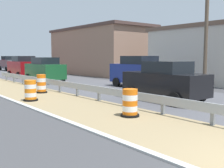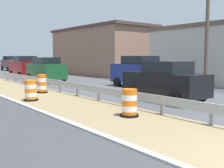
{
  "view_description": "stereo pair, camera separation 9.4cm",
  "coord_description": "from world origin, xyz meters",
  "px_view_note": "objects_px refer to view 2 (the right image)",
  "views": [
    {
      "loc": [
        -5.55,
        -1.58,
        2.15
      ],
      "look_at": [
        2.25,
        8.16,
        0.86
      ],
      "focal_mm": 43.09,
      "sensor_mm": 36.0,
      "label": 1
    },
    {
      "loc": [
        -5.48,
        -1.63,
        2.15
      ],
      "look_at": [
        2.25,
        8.16,
        0.86
      ],
      "focal_mm": 43.09,
      "sensor_mm": 36.0,
      "label": 2
    }
  ],
  "objects_px": {
    "car_trailing_near_lane": "(28,64)",
    "car_trailing_far_lane": "(24,67)",
    "utility_pole_near": "(208,16)",
    "car_mid_far_lane": "(141,72)",
    "traffic_barrel_mid": "(42,84)",
    "car_distant_b": "(165,81)",
    "traffic_barrel_nearest": "(129,104)",
    "car_lead_far_lane": "(46,70)",
    "traffic_barrel_close": "(31,91)",
    "car_distant_a": "(11,63)"
  },
  "relations": [
    {
      "from": "traffic_barrel_close",
      "to": "traffic_barrel_mid",
      "type": "distance_m",
      "value": 2.86
    },
    {
      "from": "traffic_barrel_nearest",
      "to": "car_distant_a",
      "type": "bearing_deg",
      "value": 78.64
    },
    {
      "from": "traffic_barrel_mid",
      "to": "car_mid_far_lane",
      "type": "distance_m",
      "value": 6.77
    },
    {
      "from": "car_distant_b",
      "to": "traffic_barrel_nearest",
      "type": "bearing_deg",
      "value": 113.02
    },
    {
      "from": "car_trailing_near_lane",
      "to": "car_distant_b",
      "type": "height_order",
      "value": "car_trailing_near_lane"
    },
    {
      "from": "traffic_barrel_mid",
      "to": "car_trailing_far_lane",
      "type": "height_order",
      "value": "car_trailing_far_lane"
    },
    {
      "from": "car_distant_b",
      "to": "utility_pole_near",
      "type": "distance_m",
      "value": 7.06
    },
    {
      "from": "traffic_barrel_nearest",
      "to": "utility_pole_near",
      "type": "relative_size",
      "value": 0.11
    },
    {
      "from": "traffic_barrel_nearest",
      "to": "car_distant_a",
      "type": "xyz_separation_m",
      "value": [
        6.95,
        34.58,
        0.65
      ]
    },
    {
      "from": "car_trailing_far_lane",
      "to": "utility_pole_near",
      "type": "relative_size",
      "value": 0.48
    },
    {
      "from": "car_distant_a",
      "to": "car_distant_b",
      "type": "height_order",
      "value": "car_distant_a"
    },
    {
      "from": "traffic_barrel_close",
      "to": "utility_pole_near",
      "type": "height_order",
      "value": "utility_pole_near"
    },
    {
      "from": "car_trailing_near_lane",
      "to": "car_distant_a",
      "type": "distance_m",
      "value": 7.14
    },
    {
      "from": "traffic_barrel_close",
      "to": "car_mid_far_lane",
      "type": "bearing_deg",
      "value": 4.62
    },
    {
      "from": "car_trailing_near_lane",
      "to": "car_distant_a",
      "type": "relative_size",
      "value": 0.96
    },
    {
      "from": "traffic_barrel_nearest",
      "to": "car_trailing_near_lane",
      "type": "distance_m",
      "value": 28.3
    },
    {
      "from": "car_trailing_far_lane",
      "to": "car_distant_a",
      "type": "xyz_separation_m",
      "value": [
        3.22,
        14.05,
        0.0
      ]
    },
    {
      "from": "car_distant_a",
      "to": "car_distant_b",
      "type": "bearing_deg",
      "value": -4.62
    },
    {
      "from": "car_distant_a",
      "to": "car_distant_b",
      "type": "relative_size",
      "value": 1.09
    },
    {
      "from": "traffic_barrel_nearest",
      "to": "utility_pole_near",
      "type": "distance_m",
      "value": 10.73
    },
    {
      "from": "utility_pole_near",
      "to": "car_mid_far_lane",
      "type": "bearing_deg",
      "value": 129.67
    },
    {
      "from": "traffic_barrel_mid",
      "to": "car_mid_far_lane",
      "type": "bearing_deg",
      "value": -14.62
    },
    {
      "from": "car_lead_far_lane",
      "to": "car_distant_a",
      "type": "height_order",
      "value": "car_distant_a"
    },
    {
      "from": "traffic_barrel_nearest",
      "to": "traffic_barrel_mid",
      "type": "relative_size",
      "value": 0.91
    },
    {
      "from": "car_trailing_far_lane",
      "to": "car_lead_far_lane",
      "type": "bearing_deg",
      "value": 177.8
    },
    {
      "from": "traffic_barrel_mid",
      "to": "car_trailing_far_lane",
      "type": "bearing_deg",
      "value": 74.21
    },
    {
      "from": "traffic_barrel_nearest",
      "to": "car_mid_far_lane",
      "type": "height_order",
      "value": "car_mid_far_lane"
    },
    {
      "from": "traffic_barrel_nearest",
      "to": "traffic_barrel_mid",
      "type": "height_order",
      "value": "traffic_barrel_mid"
    },
    {
      "from": "car_mid_far_lane",
      "to": "car_trailing_far_lane",
      "type": "relative_size",
      "value": 1.02
    },
    {
      "from": "traffic_barrel_nearest",
      "to": "traffic_barrel_close",
      "type": "xyz_separation_m",
      "value": [
        -1.46,
        5.54,
        0.01
      ]
    },
    {
      "from": "car_trailing_far_lane",
      "to": "car_distant_a",
      "type": "relative_size",
      "value": 0.96
    },
    {
      "from": "traffic_barrel_close",
      "to": "car_trailing_far_lane",
      "type": "bearing_deg",
      "value": 70.92
    },
    {
      "from": "traffic_barrel_nearest",
      "to": "car_distant_a",
      "type": "distance_m",
      "value": 35.28
    },
    {
      "from": "traffic_barrel_close",
      "to": "car_trailing_near_lane",
      "type": "relative_size",
      "value": 0.23
    },
    {
      "from": "traffic_barrel_close",
      "to": "car_mid_far_lane",
      "type": "distance_m",
      "value": 8.18
    },
    {
      "from": "traffic_barrel_close",
      "to": "car_distant_b",
      "type": "relative_size",
      "value": 0.24
    },
    {
      "from": "car_trailing_near_lane",
      "to": "car_trailing_far_lane",
      "type": "height_order",
      "value": "car_trailing_far_lane"
    },
    {
      "from": "traffic_barrel_nearest",
      "to": "car_trailing_far_lane",
      "type": "distance_m",
      "value": 20.88
    },
    {
      "from": "utility_pole_near",
      "to": "car_lead_far_lane",
      "type": "bearing_deg",
      "value": 118.28
    },
    {
      "from": "car_distant_b",
      "to": "car_distant_a",
      "type": "bearing_deg",
      "value": -4.79
    },
    {
      "from": "car_trailing_far_lane",
      "to": "car_distant_b",
      "type": "bearing_deg",
      "value": -178.57
    },
    {
      "from": "car_lead_far_lane",
      "to": "car_distant_a",
      "type": "distance_m",
      "value": 20.66
    },
    {
      "from": "traffic_barrel_mid",
      "to": "traffic_barrel_nearest",
      "type": "bearing_deg",
      "value": -91.13
    },
    {
      "from": "car_lead_far_lane",
      "to": "car_distant_b",
      "type": "relative_size",
      "value": 1.12
    },
    {
      "from": "traffic_barrel_mid",
      "to": "car_mid_far_lane",
      "type": "xyz_separation_m",
      "value": [
        6.52,
        -1.7,
        0.6
      ]
    },
    {
      "from": "traffic_barrel_nearest",
      "to": "car_lead_far_lane",
      "type": "xyz_separation_m",
      "value": [
        3.29,
        14.25,
        0.59
      ]
    },
    {
      "from": "car_lead_far_lane",
      "to": "car_mid_far_lane",
      "type": "height_order",
      "value": "car_mid_far_lane"
    },
    {
      "from": "traffic_barrel_nearest",
      "to": "car_distant_a",
      "type": "height_order",
      "value": "car_distant_a"
    },
    {
      "from": "traffic_barrel_close",
      "to": "utility_pole_near",
      "type": "xyz_separation_m",
      "value": [
        10.82,
        -2.59,
        4.3
      ]
    },
    {
      "from": "traffic_barrel_close",
      "to": "traffic_barrel_mid",
      "type": "xyz_separation_m",
      "value": [
        1.61,
        2.36,
        0.04
      ]
    }
  ]
}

